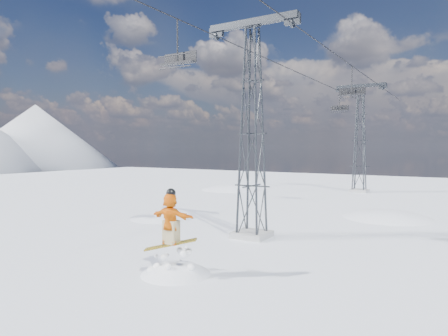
# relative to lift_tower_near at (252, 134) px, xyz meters

# --- Properties ---
(ground) EXTENTS (120.00, 120.00, 0.00)m
(ground) POSITION_rel_lift_tower_near_xyz_m (-0.80, -8.00, -5.47)
(ground) COLOR white
(ground) RESTS_ON ground
(snow_terrain) EXTENTS (39.00, 37.00, 22.00)m
(snow_terrain) POSITION_rel_lift_tower_near_xyz_m (-5.57, 13.24, -15.06)
(snow_terrain) COLOR white
(snow_terrain) RESTS_ON ground
(lift_tower_near) EXTENTS (5.20, 1.80, 11.43)m
(lift_tower_near) POSITION_rel_lift_tower_near_xyz_m (0.00, 0.00, 0.00)
(lift_tower_near) COLOR #999999
(lift_tower_near) RESTS_ON ground
(lift_tower_far) EXTENTS (5.20, 1.80, 11.43)m
(lift_tower_far) POSITION_rel_lift_tower_near_xyz_m (0.00, 25.00, 0.00)
(lift_tower_far) COLOR #999999
(lift_tower_far) RESTS_ON ground
(haul_cables) EXTENTS (4.46, 51.00, 0.06)m
(haul_cables) POSITION_rel_lift_tower_near_xyz_m (0.00, 11.50, 5.38)
(haul_cables) COLOR black
(haul_cables) RESTS_ON ground
(snowboarder_jump) EXTENTS (4.40, 4.40, 7.23)m
(snowboarder_jump) POSITION_rel_lift_tower_near_xyz_m (0.38, -7.00, -7.06)
(snowboarder_jump) COLOR white
(snowboarder_jump) RESTS_ON ground
(lift_chair_near) EXTENTS (1.88, 0.54, 2.34)m
(lift_chair_near) POSITION_rel_lift_tower_near_xyz_m (-2.20, -3.41, 3.51)
(lift_chair_near) COLOR black
(lift_chair_near) RESTS_ON ground
(lift_chair_mid) EXTENTS (1.94, 0.56, 2.40)m
(lift_chair_mid) POSITION_rel_lift_tower_near_xyz_m (2.20, 12.05, 3.46)
(lift_chair_mid) COLOR black
(lift_chair_mid) RESTS_ON ground
(lift_chair_far) EXTENTS (1.87, 0.54, 2.32)m
(lift_chair_far) POSITION_rel_lift_tower_near_xyz_m (-2.20, 25.02, 3.53)
(lift_chair_far) COLOR black
(lift_chair_far) RESTS_ON ground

